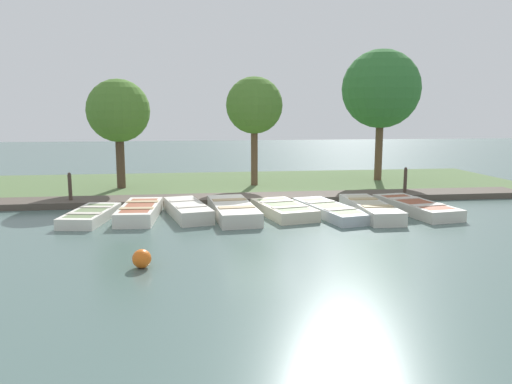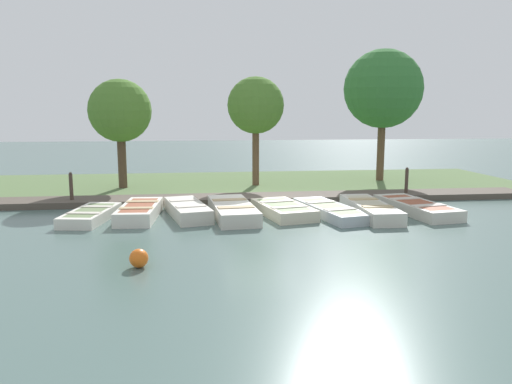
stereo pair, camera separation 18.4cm
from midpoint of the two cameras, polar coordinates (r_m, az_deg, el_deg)
The scene contains 17 objects.
ground_plane at distance 16.91m, azimuth 0.30°, elevation -1.76°, with size 80.00×80.00×0.00m, color #4C6660.
shore_bank at distance 21.80m, azimuth -1.53°, elevation 0.89°, with size 8.00×24.00×0.14m.
dock_walkway at distance 18.05m, azimuth -0.22°, elevation -0.72°, with size 1.45×20.22×0.21m.
rowboat_0 at distance 15.65m, azimuth -18.70°, elevation -2.53°, with size 2.77×1.48×0.34m.
rowboat_1 at distance 15.58m, azimuth -13.47°, elevation -2.17°, with size 2.93×1.24×0.43m.
rowboat_2 at distance 15.51m, azimuth -8.16°, elevation -2.03°, with size 3.00×1.56×0.44m.
rowboat_3 at distance 15.37m, azimuth -3.01°, elevation -2.05°, with size 3.51×1.43×0.44m.
rowboat_4 at distance 15.62m, azimuth 2.81°, elevation -2.01°, with size 2.90×1.79×0.37m.
rowboat_5 at distance 15.74m, azimuth 8.11°, elevation -2.06°, with size 3.54×1.74×0.34m.
rowboat_6 at distance 15.97m, azimuth 12.56°, elevation -1.86°, with size 3.46×1.03×0.43m.
rowboat_7 at distance 16.80m, azimuth 17.46°, elevation -1.62°, with size 3.53×1.69×0.38m.
mooring_post_near at distance 18.20m, azimuth -20.75°, elevation 0.30°, with size 0.12×0.12×1.17m.
mooring_post_far at distance 19.41m, azimuth 16.42°, elevation 1.04°, with size 0.12×0.12×1.17m.
buoy at distance 10.70m, azimuth -13.41°, elevation -7.42°, with size 0.39×0.39×0.39m.
park_tree_far_left at distance 20.83m, azimuth -15.71°, elevation 8.85°, with size 2.50×2.50×4.50m.
park_tree_left at distance 20.88m, azimuth -0.45°, elevation 9.79°, with size 2.35×2.35×4.64m.
park_tree_center at distance 23.14m, azimuth 13.88°, elevation 11.32°, with size 3.45×3.45×5.93m.
Camera 1 is at (16.43, -2.41, 3.21)m, focal length 35.00 mm.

